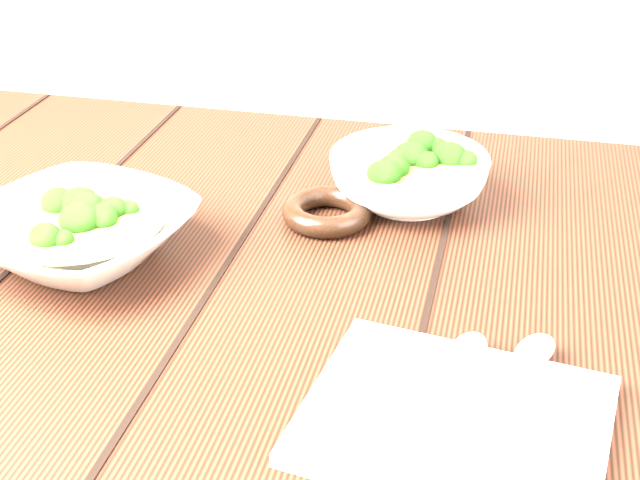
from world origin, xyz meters
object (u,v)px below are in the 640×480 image
(table, at_px, (250,368))
(napkin, at_px, (455,420))
(soup_bowl_front, at_px, (79,232))
(soup_bowl_back, at_px, (409,177))
(trivet, at_px, (327,212))

(table, distance_m, napkin, 0.31)
(table, bearing_deg, soup_bowl_front, -174.96)
(soup_bowl_front, relative_size, soup_bowl_back, 1.13)
(table, height_order, soup_bowl_front, soup_bowl_front)
(soup_bowl_front, bearing_deg, trivet, 30.16)
(table, bearing_deg, napkin, -39.63)
(soup_bowl_front, xyz_separation_m, trivet, (0.22, 0.13, -0.02))
(trivet, bearing_deg, soup_bowl_front, -149.84)
(napkin, bearing_deg, table, 148.73)
(table, bearing_deg, trivet, 63.88)
(soup_bowl_front, distance_m, soup_bowl_back, 0.35)
(soup_bowl_back, xyz_separation_m, trivet, (-0.08, -0.07, -0.02))
(soup_bowl_back, xyz_separation_m, napkin, (0.09, -0.36, -0.02))
(napkin, bearing_deg, trivet, 127.47)
(trivet, xyz_separation_m, napkin, (0.16, -0.29, -0.01))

